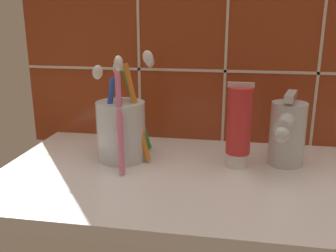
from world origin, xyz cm
name	(u,v)px	position (x,y,z in cm)	size (l,w,h in cm)	color
sink_counter	(208,180)	(0.00, 0.00, 1.00)	(65.71, 34.58, 2.00)	white
tile_wall_backsplash	(217,43)	(0.01, 17.53, 20.61)	(75.71, 1.72, 41.20)	#933819
toothbrush_cup	(122,128)	(-14.77, 4.00, 7.55)	(10.25, 15.54, 18.58)	silver
toothpaste_tube	(239,126)	(4.41, 4.01, 8.79)	(4.05, 3.85, 13.75)	white
sink_faucet	(287,132)	(12.02, 5.83, 7.73)	(5.90, 11.63, 11.91)	silver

